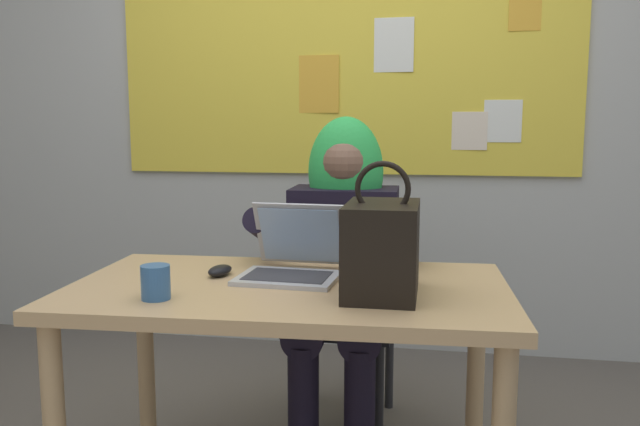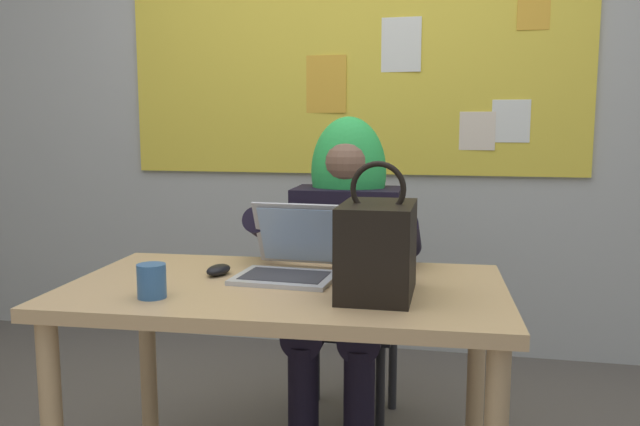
% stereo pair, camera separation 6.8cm
% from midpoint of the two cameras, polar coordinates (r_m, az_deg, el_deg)
% --- Properties ---
extents(wall_back_bulletin, '(6.33, 1.78, 2.96)m').
position_cam_midpoint_polar(wall_back_bulletin, '(3.49, 1.64, 12.43)').
color(wall_back_bulletin, '#B2B2AD').
rests_on(wall_back_bulletin, ground).
extents(desk_main, '(1.34, 0.80, 0.74)m').
position_cam_midpoint_polar(desk_main, '(1.98, -3.76, -8.97)').
color(desk_main, tan).
rests_on(desk_main, ground).
extents(chair_at_desk, '(0.44, 0.44, 0.89)m').
position_cam_midpoint_polar(chair_at_desk, '(2.70, 1.67, -7.50)').
color(chair_at_desk, black).
rests_on(chair_at_desk, ground).
extents(person_costumed, '(0.60, 0.61, 1.24)m').
position_cam_midpoint_polar(person_costumed, '(2.52, 1.21, -3.20)').
color(person_costumed, black).
rests_on(person_costumed, ground).
extents(laptop, '(0.32, 0.34, 0.22)m').
position_cam_midpoint_polar(laptop, '(2.05, -3.36, -4.18)').
color(laptop, '#B7B7BC').
rests_on(laptop, desk_main).
extents(computer_mouse, '(0.08, 0.11, 0.03)m').
position_cam_midpoint_polar(computer_mouse, '(2.09, -9.75, -5.03)').
color(computer_mouse, black).
rests_on(computer_mouse, desk_main).
extents(handbag, '(0.20, 0.30, 0.38)m').
position_cam_midpoint_polar(handbag, '(1.82, 4.41, -3.08)').
color(handbag, black).
rests_on(handbag, desk_main).
extents(coffee_mug, '(0.08, 0.08, 0.09)m').
position_cam_midpoint_polar(coffee_mug, '(1.85, -15.33, -5.91)').
color(coffee_mug, '#336099').
rests_on(coffee_mug, desk_main).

